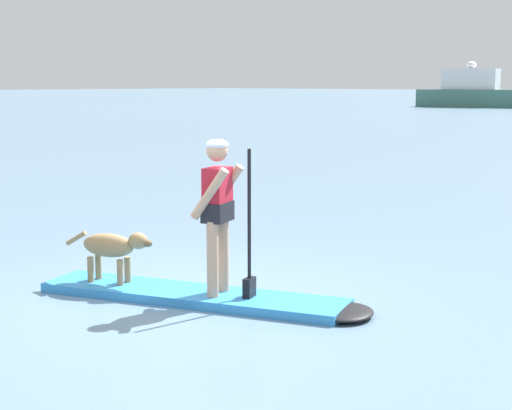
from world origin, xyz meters
The scene contains 5 objects.
ground_plane centered at (0.00, 0.00, 0.00)m, with size 400.00×400.00×0.00m, color slate.
paddleboard centered at (0.21, 0.08, 0.05)m, with size 3.62×1.90×0.10m.
person_paddler centered at (0.30, 0.11, 1.02)m, with size 0.67×0.59×1.60m.
dog centered at (-0.90, -0.34, 0.49)m, with size 1.04×0.46×0.58m.
moored_boat_starboard centered at (-28.38, 60.92, 1.29)m, with size 11.00×4.76×4.06m.
Camera 1 is at (6.05, -5.59, 2.28)m, focal length 56.38 mm.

